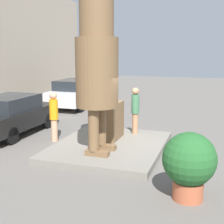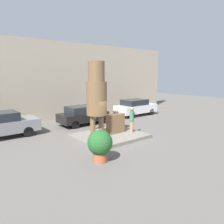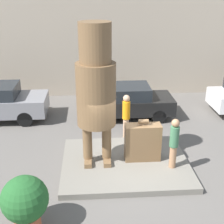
{
  "view_description": "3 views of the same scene",
  "coord_description": "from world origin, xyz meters",
  "px_view_note": "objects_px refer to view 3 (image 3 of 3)",
  "views": [
    {
      "loc": [
        -9.52,
        -3.28,
        3.28
      ],
      "look_at": [
        -0.5,
        -0.25,
        1.39
      ],
      "focal_mm": 50.0,
      "sensor_mm": 36.0,
      "label": 1
    },
    {
      "loc": [
        -8.61,
        -10.78,
        4.11
      ],
      "look_at": [
        -0.01,
        -0.26,
        1.73
      ],
      "focal_mm": 35.0,
      "sensor_mm": 36.0,
      "label": 2
    },
    {
      "loc": [
        -1.13,
        -9.26,
        5.87
      ],
      "look_at": [
        -0.45,
        0.2,
        1.96
      ],
      "focal_mm": 50.0,
      "sensor_mm": 36.0,
      "label": 3
    }
  ],
  "objects_px": {
    "worker_hivis": "(126,114)",
    "parked_car_black": "(128,101)",
    "planter_pot": "(25,202)",
    "giant_suitcase": "(143,142)",
    "tourist": "(174,141)",
    "statue_figure": "(96,86)"
  },
  "relations": [
    {
      "from": "worker_hivis",
      "to": "parked_car_black",
      "type": "bearing_deg",
      "value": 80.61
    },
    {
      "from": "giant_suitcase",
      "to": "worker_hivis",
      "type": "relative_size",
      "value": 0.82
    },
    {
      "from": "giant_suitcase",
      "to": "tourist",
      "type": "distance_m",
      "value": 1.13
    },
    {
      "from": "tourist",
      "to": "worker_hivis",
      "type": "xyz_separation_m",
      "value": [
        -1.24,
        2.72,
        -0.15
      ]
    },
    {
      "from": "giant_suitcase",
      "to": "planter_pot",
      "type": "distance_m",
      "value": 4.51
    },
    {
      "from": "planter_pot",
      "to": "giant_suitcase",
      "type": "bearing_deg",
      "value": 40.46
    },
    {
      "from": "parked_car_black",
      "to": "statue_figure",
      "type": "bearing_deg",
      "value": -110.37
    },
    {
      "from": "giant_suitcase",
      "to": "worker_hivis",
      "type": "distance_m",
      "value": 2.15
    },
    {
      "from": "statue_figure",
      "to": "planter_pot",
      "type": "height_order",
      "value": "statue_figure"
    },
    {
      "from": "tourist",
      "to": "parked_car_black",
      "type": "xyz_separation_m",
      "value": [
        -0.9,
        4.79,
        -0.34
      ]
    },
    {
      "from": "planter_pot",
      "to": "worker_hivis",
      "type": "height_order",
      "value": "worker_hivis"
    },
    {
      "from": "parked_car_black",
      "to": "worker_hivis",
      "type": "height_order",
      "value": "worker_hivis"
    },
    {
      "from": "giant_suitcase",
      "to": "tourist",
      "type": "relative_size",
      "value": 0.87
    },
    {
      "from": "worker_hivis",
      "to": "planter_pot",
      "type": "bearing_deg",
      "value": -121.58
    },
    {
      "from": "tourist",
      "to": "giant_suitcase",
      "type": "bearing_deg",
      "value": 147.19
    },
    {
      "from": "tourist",
      "to": "parked_car_black",
      "type": "height_order",
      "value": "tourist"
    },
    {
      "from": "statue_figure",
      "to": "worker_hivis",
      "type": "distance_m",
      "value": 3.16
    },
    {
      "from": "parked_car_black",
      "to": "worker_hivis",
      "type": "xyz_separation_m",
      "value": [
        -0.34,
        -2.07,
        0.19
      ]
    },
    {
      "from": "parked_car_black",
      "to": "worker_hivis",
      "type": "bearing_deg",
      "value": -99.39
    },
    {
      "from": "tourist",
      "to": "planter_pot",
      "type": "bearing_deg",
      "value": -151.76
    },
    {
      "from": "statue_figure",
      "to": "giant_suitcase",
      "type": "bearing_deg",
      "value": 1.81
    },
    {
      "from": "statue_figure",
      "to": "parked_car_black",
      "type": "distance_m",
      "value": 5.0
    }
  ]
}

